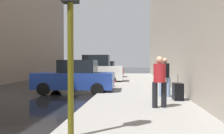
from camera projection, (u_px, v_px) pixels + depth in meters
name	position (u px, v px, depth m)	size (l,w,h in m)	color
ground_plane	(13.00, 97.00, 10.51)	(120.00, 120.00, 0.00)	black
sidewalk	(139.00, 97.00, 9.92)	(4.00, 40.00, 0.15)	gray
parked_blue_sedan	(75.00, 77.00, 11.75)	(4.24, 2.13, 1.79)	navy
parked_white_van	(95.00, 70.00, 17.58)	(4.65, 2.17, 2.25)	silver
parked_red_hatchback	(104.00, 70.00, 23.00)	(4.24, 2.14, 1.79)	#B2191E
fire_hydrant	(112.00, 81.00, 13.69)	(0.42, 0.22, 0.70)	red
traffic_light	(70.00, 7.00, 4.35)	(0.32, 0.32, 3.60)	#514C0F
pedestrian_in_jeans	(165.00, 75.00, 9.53)	(0.53, 0.49, 1.71)	#728CB2
pedestrian_in_red_jacket	(159.00, 79.00, 7.27)	(0.53, 0.50, 1.71)	black
rolling_suitcase	(178.00, 92.00, 8.73)	(0.37, 0.57, 1.04)	black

